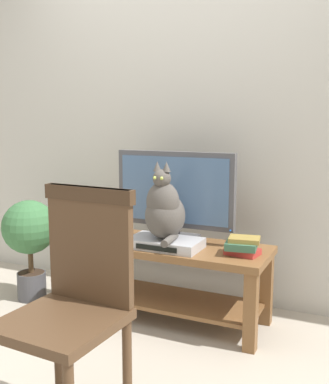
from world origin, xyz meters
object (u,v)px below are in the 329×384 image
Objects in this scene: tv at (175,193)px; media_box at (165,243)px; cat at (164,210)px; potted_plant at (30,235)px; wooden_chair at (74,293)px; book_stack at (242,246)px; tv_stand at (168,267)px.

tv is 1.80× the size of media_box.
potted_plant is at bearing 179.88° from cat.
book_stack is at bearing 69.89° from wooden_chair.
tv_stand is 2.70× the size of cat.
cat is (0.03, -0.11, 0.39)m from tv_stand.
potted_plant is (-1.04, -0.01, -0.06)m from media_box.
tv_stand is at bearing 5.87° from potted_plant.
potted_plant is at bearing 137.87° from wooden_chair.
wooden_chair is at bearing -85.11° from tv_stand.
cat is at bearing -0.12° from potted_plant.
potted_plant is (-1.02, -0.21, -0.34)m from tv.
media_box is at bearing -75.53° from tv_stand.
tv is at bearing 89.98° from tv_stand.
wooden_chair reaches higher than potted_plant.
wooden_chair is (0.10, -1.22, -0.22)m from tv.
tv reaches higher than tv_stand.
book_stack is 0.29× the size of potted_plant.
potted_plant reaches higher than book_stack.
media_box is 2.09× the size of book_stack.
media_box is 0.44× the size of wooden_chair.
tv is 0.22m from cat.
wooden_chair is at bearing -42.13° from potted_plant.
cat reaches higher than media_box.
cat is at bearing 93.98° from wooden_chair.
tv_stand is 1.14m from wooden_chair.
media_box is (0.02, -0.09, 0.18)m from tv_stand.
cat is 1.02m from wooden_chair.
tv reaches higher than book_stack.
potted_plant is at bearing -177.45° from book_stack.
cat is at bearing -76.71° from tv_stand.
wooden_chair reaches higher than media_box.
tv_stand is 0.21m from media_box.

